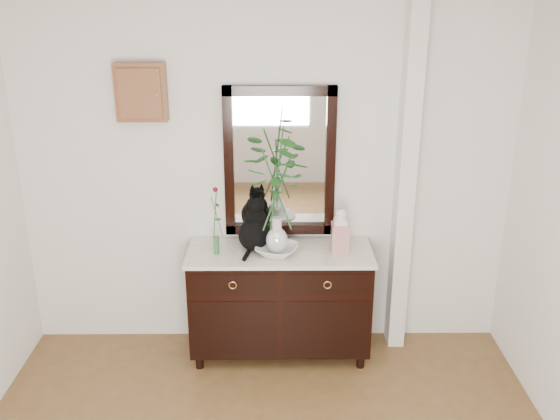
{
  "coord_description": "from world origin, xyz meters",
  "views": [
    {
      "loc": [
        0.07,
        -2.35,
        2.69
      ],
      "look_at": [
        0.1,
        1.63,
        1.2
      ],
      "focal_mm": 40.0,
      "sensor_mm": 36.0,
      "label": 1
    }
  ],
  "objects_px": {
    "lotus_bowl": "(277,250)",
    "sideboard": "(280,297)",
    "ginger_jar": "(340,229)",
    "cat": "(254,224)"
  },
  "relations": [
    {
      "from": "sideboard",
      "to": "ginger_jar",
      "type": "bearing_deg",
      "value": 0.33
    },
    {
      "from": "lotus_bowl",
      "to": "ginger_jar",
      "type": "relative_size",
      "value": 0.88
    },
    {
      "from": "lotus_bowl",
      "to": "ginger_jar",
      "type": "xyz_separation_m",
      "value": [
        0.45,
        0.07,
        0.13
      ]
    },
    {
      "from": "lotus_bowl",
      "to": "sideboard",
      "type": "bearing_deg",
      "value": 72.13
    },
    {
      "from": "cat",
      "to": "lotus_bowl",
      "type": "height_order",
      "value": "cat"
    },
    {
      "from": "sideboard",
      "to": "lotus_bowl",
      "type": "relative_size",
      "value": 4.58
    },
    {
      "from": "cat",
      "to": "ginger_jar",
      "type": "xyz_separation_m",
      "value": [
        0.61,
        -0.05,
        -0.02
      ]
    },
    {
      "from": "cat",
      "to": "lotus_bowl",
      "type": "distance_m",
      "value": 0.25
    },
    {
      "from": "sideboard",
      "to": "ginger_jar",
      "type": "relative_size",
      "value": 4.05
    },
    {
      "from": "ginger_jar",
      "to": "cat",
      "type": "bearing_deg",
      "value": 175.17
    }
  ]
}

